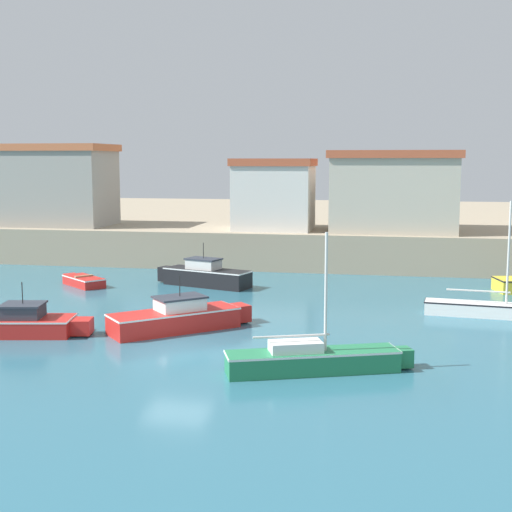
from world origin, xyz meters
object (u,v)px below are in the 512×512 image
sailboat_white_1 (498,309)px  harbor_shed_near_wharf (393,191)px  harbor_shed_mid_row (274,194)px  sailboat_green_0 (314,359)px  motorboat_red_5 (23,323)px  harbor_shed_far_end (58,185)px  motorboat_red_4 (179,317)px  dinghy_red_3 (83,281)px  motorboat_black_6 (205,275)px

sailboat_white_1 → harbor_shed_near_wharf: bearing=107.6°
harbor_shed_mid_row → sailboat_green_0: bearing=-77.5°
motorboat_red_5 → harbor_shed_near_wharf: harbor_shed_near_wharf is taller
harbor_shed_far_end → motorboat_red_4: bearing=-52.8°
harbor_shed_far_end → harbor_shed_mid_row: bearing=-1.2°
dinghy_red_3 → harbor_shed_mid_row: 14.66m
motorboat_red_4 → harbor_shed_far_end: harbor_shed_far_end is taller
dinghy_red_3 → harbor_shed_mid_row: harbor_shed_mid_row is taller
motorboat_black_6 → harbor_shed_near_wharf: 15.05m
motorboat_red_4 → harbor_shed_mid_row: size_ratio=1.04×
harbor_shed_far_end → dinghy_red_3: bearing=-58.3°
motorboat_red_4 → harbor_shed_near_wharf: size_ratio=0.66×
harbor_shed_near_wharf → harbor_shed_mid_row: harbor_shed_near_wharf is taller
motorboat_black_6 → sailboat_green_0: bearing=-62.9°
sailboat_white_1 → harbor_shed_far_end: (-28.83, 14.72, 5.05)m
sailboat_green_0 → dinghy_red_3: sailboat_green_0 is taller
motorboat_red_4 → harbor_shed_far_end: 25.44m
harbor_shed_near_wharf → sailboat_white_1: bearing=-72.4°
sailboat_green_0 → sailboat_white_1: 12.55m
motorboat_red_4 → motorboat_red_5: size_ratio=1.03×
motorboat_red_4 → sailboat_green_0: bearing=-38.0°
harbor_shed_far_end → sailboat_white_1: bearing=-27.1°
motorboat_black_6 → harbor_shed_mid_row: 10.20m
motorboat_black_6 → harbor_shed_mid_row: harbor_shed_mid_row is taller
harbor_shed_mid_row → harbor_shed_far_end: 16.01m
sailboat_white_1 → dinghy_red_3: 22.76m
sailboat_green_0 → harbor_shed_mid_row: (-5.44, 24.52, 4.45)m
motorboat_red_4 → harbor_shed_mid_row: 20.06m
harbor_shed_mid_row → dinghy_red_3: bearing=-133.3°
sailboat_green_0 → motorboat_black_6: (-8.02, 15.64, 0.16)m
sailboat_green_0 → harbor_shed_far_end: (-21.44, 24.86, 4.97)m
motorboat_red_4 → motorboat_red_5: motorboat_red_4 is taller
harbor_shed_far_end → motorboat_black_6: bearing=-34.5°
sailboat_white_1 → motorboat_black_6: bearing=160.4°
harbor_shed_mid_row → harbor_shed_far_end: harbor_shed_far_end is taller
sailboat_green_0 → harbor_shed_near_wharf: 25.88m
harbor_shed_near_wharf → harbor_shed_mid_row: bearing=-174.3°
harbor_shed_near_wharf → harbor_shed_far_end: bearing=-178.9°
harbor_shed_near_wharf → dinghy_red_3: bearing=-148.1°
motorboat_red_5 → harbor_shed_far_end: bearing=112.3°
motorboat_red_4 → harbor_shed_mid_row: (0.91, 19.56, 4.35)m
motorboat_black_6 → dinghy_red_3: bearing=-169.9°
harbor_shed_near_wharf → motorboat_black_6: bearing=-137.5°
motorboat_red_5 → harbor_shed_mid_row: 23.11m
sailboat_white_1 → dinghy_red_3: sailboat_white_1 is taller
sailboat_white_1 → harbor_shed_mid_row: harbor_shed_mid_row is taller
sailboat_green_0 → motorboat_black_6: 17.57m
dinghy_red_3 → harbor_shed_near_wharf: harbor_shed_near_wharf is taller
sailboat_green_0 → motorboat_black_6: sailboat_green_0 is taller
motorboat_black_6 → harbor_shed_near_wharf: (10.58, 9.68, 4.55)m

